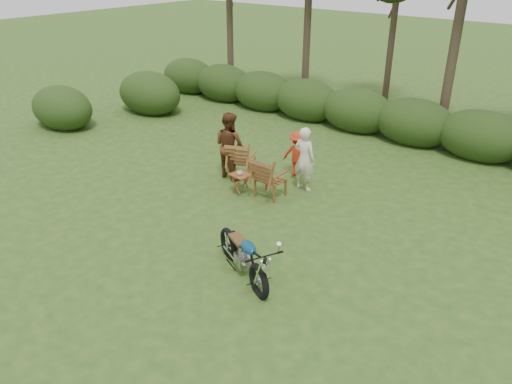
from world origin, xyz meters
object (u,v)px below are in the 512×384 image
Objects in this scene: adult_b at (230,176)px; adult_a at (303,189)px; lawn_chair_right at (270,196)px; motorcycle at (243,274)px; child at (297,176)px; cup at (240,173)px; side_table at (241,184)px; lawn_chair_left at (242,177)px.

adult_a is at bearing -159.18° from adult_b.
lawn_chair_right is 0.60× the size of adult_b.
adult_a is (0.42, 0.84, 0.00)m from lawn_chair_right.
child is (-1.77, 4.35, 0.00)m from motorcycle.
adult_b is at bearing 144.23° from cup.
side_table is at bearing 101.20° from cup.
adult_a is (1.72, 0.39, 0.00)m from lawn_chair_left.
adult_a is at bearing 123.06° from child.
lawn_chair_left is at bearing 14.64° from adult_a.
adult_a reaches higher than cup.
adult_a reaches higher than child.
adult_b is (-0.89, 0.64, -0.56)m from cup.
child reaches higher than lawn_chair_right.
motorcycle is at bearing 109.21° from adult_a.
motorcycle is 1.16× the size of adult_a.
lawn_chair_left is at bearing 127.53° from cup.
lawn_chair_right is 0.95m from cup.
cup is (0.01, -0.04, 0.31)m from side_table.
lawn_chair_left is at bearing 128.63° from side_table.
adult_b is at bearing 26.67° from child.
cup reaches higher than side_table.
lawn_chair_right is (-1.59, 2.94, 0.00)m from motorcycle.
motorcycle is at bearing 139.38° from adult_b.
cup is (0.63, -0.82, 0.56)m from lawn_chair_left.
lawn_chair_right is 0.93m from adult_a.
lawn_chair_left is 1.18m from cup.
child is (-0.18, 1.41, 0.00)m from lawn_chair_right.
child is at bearing -135.56° from adult_b.
lawn_chair_left is (-2.89, 3.39, 0.00)m from motorcycle.
adult_b is 1.79m from child.
lawn_chair_right is at bearing 29.10° from cup.
adult_a reaches higher than side_table.
motorcycle reaches higher than side_table.
adult_b is at bearing -11.40° from lawn_chair_right.
child is at bearing 74.08° from side_table.
cup is at bearing 61.84° from child.
side_table is 3.94× the size of cup.
adult_b is (-0.26, -0.18, 0.00)m from lawn_chair_left.
child is at bearing -162.15° from lawn_chair_left.
motorcycle is at bearing 116.92° from lawn_chair_right.
cup is 0.10× the size of child.
motorcycle is 1.86× the size of lawn_chair_left.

